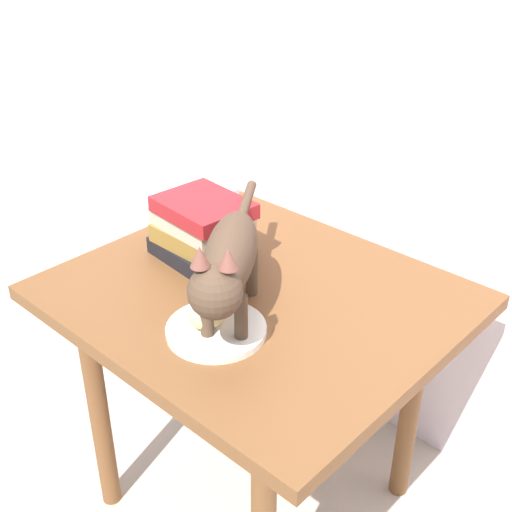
{
  "coord_description": "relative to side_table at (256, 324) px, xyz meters",
  "views": [
    {
      "loc": [
        0.75,
        -0.81,
        1.3
      ],
      "look_at": [
        0.0,
        0.0,
        0.67
      ],
      "focal_mm": 46.41,
      "sensor_mm": 36.0,
      "label": 1
    }
  ],
  "objects": [
    {
      "name": "candle_jar",
      "position": [
        -0.27,
        0.19,
        0.12
      ],
      "size": [
        0.07,
        0.07,
        0.08
      ],
      "color": "silver",
      "rests_on": "side_table"
    },
    {
      "name": "bread_roll",
      "position": [
        0.03,
        -0.16,
        0.12
      ],
      "size": [
        0.06,
        0.08,
        0.05
      ],
      "primitive_type": "ellipsoid",
      "rotation": [
        0.0,
        0.0,
        1.6
      ],
      "color": "#E0BC7A",
      "rests_on": "plate"
    },
    {
      "name": "side_table",
      "position": [
        0.0,
        0.0,
        0.0
      ],
      "size": [
        0.76,
        0.66,
        0.59
      ],
      "color": "brown",
      "rests_on": "ground"
    },
    {
      "name": "book_stack",
      "position": [
        -0.17,
        0.02,
        0.15
      ],
      "size": [
        0.22,
        0.17,
        0.14
      ],
      "color": "black",
      "rests_on": "side_table"
    },
    {
      "name": "cat",
      "position": [
        0.04,
        -0.11,
        0.21
      ],
      "size": [
        0.31,
        0.4,
        0.23
      ],
      "color": "#4C3828",
      "rests_on": "side_table"
    },
    {
      "name": "plate",
      "position": [
        0.04,
        -0.15,
        0.09
      ],
      "size": [
        0.18,
        0.18,
        0.01
      ],
      "primitive_type": "cylinder",
      "color": "silver",
      "rests_on": "side_table"
    },
    {
      "name": "ground_plane",
      "position": [
        0.0,
        0.0,
        -0.5
      ],
      "size": [
        6.0,
        6.0,
        0.0
      ],
      "primitive_type": "plane",
      "color": "#B2A899"
    }
  ]
}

